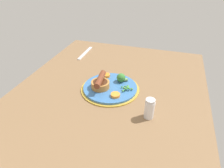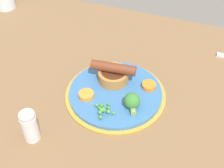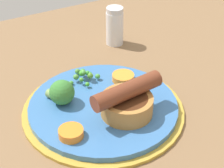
{
  "view_description": "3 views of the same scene",
  "coord_description": "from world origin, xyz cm",
  "px_view_note": "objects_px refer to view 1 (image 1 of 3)",
  "views": [
    {
      "loc": [
        -61.03,
        -21.54,
        51.37
      ],
      "look_at": [
        4.33,
        -1.32,
        6.9
      ],
      "focal_mm": 32.0,
      "sensor_mm": 36.0,
      "label": 1
    },
    {
      "loc": [
        23.88,
        -50.69,
        58.3
      ],
      "look_at": [
        5.25,
        -0.49,
        7.11
      ],
      "focal_mm": 50.0,
      "sensor_mm": 36.0,
      "label": 2
    },
    {
      "loc": [
        27.18,
        40.02,
        39.17
      ],
      "look_at": [
        4.1,
        -0.57,
        7.08
      ],
      "focal_mm": 60.0,
      "sensor_mm": 36.0,
      "label": 3
    }
  ],
  "objects_px": {
    "carrot_slice_0": "(115,95)",
    "carrot_slice_2": "(106,75)",
    "broccoli_floret_near": "(121,78)",
    "fork": "(85,53)",
    "sausage_pudding": "(100,83)",
    "salt_shaker": "(149,109)",
    "dinner_plate": "(110,88)",
    "pea_pile": "(127,88)"
  },
  "relations": [
    {
      "from": "sausage_pudding",
      "to": "salt_shaker",
      "type": "height_order",
      "value": "salt_shaker"
    },
    {
      "from": "dinner_plate",
      "to": "pea_pile",
      "type": "xyz_separation_m",
      "value": [
        -0.0,
        -0.08,
        0.02
      ]
    },
    {
      "from": "broccoli_floret_near",
      "to": "salt_shaker",
      "type": "height_order",
      "value": "salt_shaker"
    },
    {
      "from": "sausage_pudding",
      "to": "broccoli_floret_near",
      "type": "relative_size",
      "value": 2.32
    },
    {
      "from": "sausage_pudding",
      "to": "broccoli_floret_near",
      "type": "distance_m",
      "value": 0.1
    },
    {
      "from": "carrot_slice_0",
      "to": "fork",
      "type": "xyz_separation_m",
      "value": [
        0.37,
        0.29,
        -0.02
      ]
    },
    {
      "from": "sausage_pudding",
      "to": "pea_pile",
      "type": "bearing_deg",
      "value": -88.06
    },
    {
      "from": "pea_pile",
      "to": "fork",
      "type": "bearing_deg",
      "value": 46.31
    },
    {
      "from": "dinner_plate",
      "to": "carrot_slice_0",
      "type": "relative_size",
      "value": 6.75
    },
    {
      "from": "broccoli_floret_near",
      "to": "salt_shaker",
      "type": "xyz_separation_m",
      "value": [
        -0.18,
        -0.15,
        0.01
      ]
    },
    {
      "from": "carrot_slice_2",
      "to": "fork",
      "type": "xyz_separation_m",
      "value": [
        0.23,
        0.21,
        -0.02
      ]
    },
    {
      "from": "pea_pile",
      "to": "salt_shaker",
      "type": "height_order",
      "value": "salt_shaker"
    },
    {
      "from": "sausage_pudding",
      "to": "carrot_slice_0",
      "type": "bearing_deg",
      "value": -124.03
    },
    {
      "from": "carrot_slice_0",
      "to": "salt_shaker",
      "type": "relative_size",
      "value": 0.48
    },
    {
      "from": "pea_pile",
      "to": "salt_shaker",
      "type": "distance_m",
      "value": 0.16
    },
    {
      "from": "dinner_plate",
      "to": "sausage_pudding",
      "type": "distance_m",
      "value": 0.05
    },
    {
      "from": "carrot_slice_0",
      "to": "carrot_slice_2",
      "type": "relative_size",
      "value": 1.06
    },
    {
      "from": "pea_pile",
      "to": "salt_shaker",
      "type": "bearing_deg",
      "value": -138.25
    },
    {
      "from": "carrot_slice_2",
      "to": "dinner_plate",
      "type": "bearing_deg",
      "value": -150.91
    },
    {
      "from": "broccoli_floret_near",
      "to": "carrot_slice_0",
      "type": "xyz_separation_m",
      "value": [
        -0.11,
        -0.01,
        -0.01
      ]
    },
    {
      "from": "dinner_plate",
      "to": "broccoli_floret_near",
      "type": "relative_size",
      "value": 5.07
    },
    {
      "from": "broccoli_floret_near",
      "to": "salt_shaker",
      "type": "relative_size",
      "value": 0.64
    },
    {
      "from": "broccoli_floret_near",
      "to": "carrot_slice_0",
      "type": "height_order",
      "value": "broccoli_floret_near"
    },
    {
      "from": "carrot_slice_0",
      "to": "salt_shaker",
      "type": "distance_m",
      "value": 0.16
    },
    {
      "from": "carrot_slice_0",
      "to": "carrot_slice_2",
      "type": "xyz_separation_m",
      "value": [
        0.13,
        0.08,
        0.0
      ]
    },
    {
      "from": "dinner_plate",
      "to": "carrot_slice_2",
      "type": "distance_m",
      "value": 0.08
    },
    {
      "from": "carrot_slice_2",
      "to": "sausage_pudding",
      "type": "bearing_deg",
      "value": -176.81
    },
    {
      "from": "dinner_plate",
      "to": "broccoli_floret_near",
      "type": "bearing_deg",
      "value": -34.33
    },
    {
      "from": "dinner_plate",
      "to": "pea_pile",
      "type": "distance_m",
      "value": 0.08
    },
    {
      "from": "dinner_plate",
      "to": "carrot_slice_0",
      "type": "distance_m",
      "value": 0.07
    },
    {
      "from": "broccoli_floret_near",
      "to": "fork",
      "type": "height_order",
      "value": "broccoli_floret_near"
    },
    {
      "from": "carrot_slice_0",
      "to": "salt_shaker",
      "type": "xyz_separation_m",
      "value": [
        -0.07,
        -0.14,
        0.02
      ]
    },
    {
      "from": "broccoli_floret_near",
      "to": "pea_pile",
      "type": "bearing_deg",
      "value": 98.83
    },
    {
      "from": "carrot_slice_2",
      "to": "carrot_slice_0",
      "type": "bearing_deg",
      "value": -148.09
    },
    {
      "from": "broccoli_floret_near",
      "to": "sausage_pudding",
      "type": "bearing_deg",
      "value": 19.05
    },
    {
      "from": "sausage_pudding",
      "to": "salt_shaker",
      "type": "bearing_deg",
      "value": -121.99
    },
    {
      "from": "broccoli_floret_near",
      "to": "carrot_slice_2",
      "type": "bearing_deg",
      "value": -40.8
    },
    {
      "from": "sausage_pudding",
      "to": "carrot_slice_2",
      "type": "height_order",
      "value": "sausage_pudding"
    },
    {
      "from": "carrot_slice_0",
      "to": "carrot_slice_2",
      "type": "distance_m",
      "value": 0.16
    },
    {
      "from": "fork",
      "to": "carrot_slice_0",
      "type": "bearing_deg",
      "value": -141.65
    },
    {
      "from": "pea_pile",
      "to": "salt_shaker",
      "type": "relative_size",
      "value": 0.68
    },
    {
      "from": "pea_pile",
      "to": "fork",
      "type": "distance_m",
      "value": 0.45
    }
  ]
}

